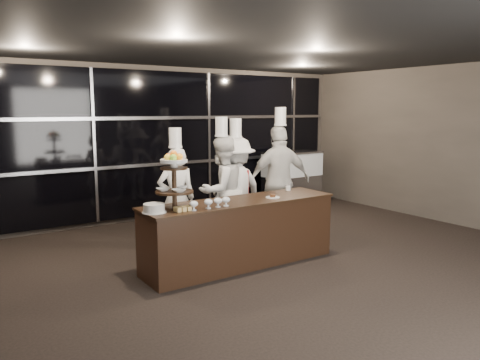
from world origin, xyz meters
TOP-DOWN VIEW (x-y plane):
  - room at (0.00, 0.00)m, footprint 10.00×10.00m
  - window_wall at (0.00, 4.94)m, footprint 8.60×0.10m
  - buffet_counter at (-0.18, 1.70)m, footprint 2.84×0.74m
  - display_stand at (-1.18, 1.70)m, footprint 0.48×0.48m
  - compotes at (-0.77, 1.48)m, footprint 0.59×0.11m
  - layer_cake at (-1.48, 1.65)m, footprint 0.30×0.30m
  - pastry_squares at (-1.16, 1.53)m, footprint 0.20×0.13m
  - small_plate at (0.31, 1.60)m, footprint 0.20×0.20m
  - chef_cup at (0.89, 1.95)m, footprint 0.08×0.08m
  - display_case at (2.97, 4.30)m, footprint 1.33×0.58m
  - chef_a at (-0.57, 2.90)m, footprint 0.67×0.55m
  - chef_b at (0.15, 2.72)m, footprint 0.95×0.80m
  - chef_c at (0.45, 2.76)m, footprint 1.23×0.87m
  - chef_d at (1.27, 2.63)m, footprint 1.20×0.74m

SIDE VIEW (x-z plane):
  - buffet_counter at x=-0.18m, z-range 0.01..0.93m
  - display_case at x=2.97m, z-range 0.07..1.31m
  - chef_a at x=-0.57m, z-range -0.12..1.77m
  - chef_c at x=0.45m, z-range -0.14..1.88m
  - chef_b at x=0.15m, z-range -0.14..1.91m
  - small_plate at x=0.31m, z-range 0.91..0.96m
  - pastry_squares at x=-1.16m, z-range 0.92..0.97m
  - chef_cup at x=0.89m, z-range 0.92..0.99m
  - chef_d at x=1.27m, z-range -0.14..2.06m
  - layer_cake at x=-1.48m, z-range 0.92..1.03m
  - compotes at x=-0.77m, z-range 0.94..1.06m
  - display_stand at x=-1.18m, z-range 0.97..1.71m
  - room at x=0.00m, z-range -3.50..6.50m
  - window_wall at x=0.00m, z-range 0.10..2.90m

